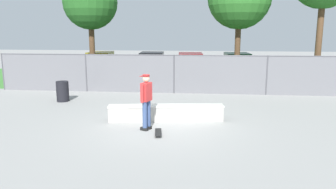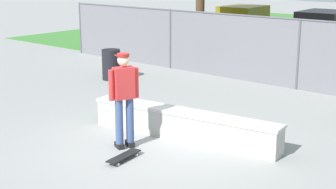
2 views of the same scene
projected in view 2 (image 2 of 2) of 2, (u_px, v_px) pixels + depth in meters
ground_plane at (153, 146)px, 9.78m from camera, size 80.00×80.00×0.00m
concrete_ledge at (183, 124)px, 10.14m from camera, size 4.18×1.04×0.59m
skateboarder at (124, 96)px, 9.44m from camera, size 0.39×0.56×1.84m
skateboard at (124, 156)px, 9.05m from camera, size 0.30×0.82×0.09m
chainlink_fence at (299, 52)px, 13.96m from camera, size 18.76×0.07×1.99m
car_yellow at (242, 25)px, 22.41m from camera, size 2.22×4.31×1.66m
car_black at (321, 32)px, 19.95m from camera, size 2.22×4.31×1.66m
trash_bin at (111, 65)px, 15.36m from camera, size 0.56×0.56×0.93m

